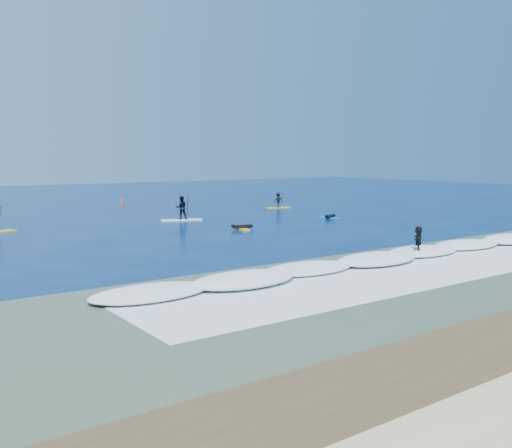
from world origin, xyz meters
TOP-DOWN VIEW (x-y plane):
  - ground at (0.00, 0.00)m, footprint 160.00×160.00m
  - shallow_water at (0.00, -14.00)m, footprint 90.00×13.00m
  - breaking_wave at (0.00, -10.00)m, footprint 40.00×6.00m
  - whitewater at (0.00, -13.00)m, footprint 34.00×5.00m
  - sup_paddler_center at (-1.62, 12.15)m, footprint 3.45×1.88m
  - sup_paddler_right at (11.89, 16.46)m, footprint 2.70×1.20m
  - prone_paddler_near at (-0.90, 4.42)m, footprint 1.62×2.11m
  - prone_paddler_far at (9.34, 6.07)m, footprint 1.51×2.00m
  - wave_surfer at (0.24, -10.32)m, footprint 1.94×1.70m
  - marker_buoy at (0.66, 29.93)m, footprint 0.31×0.31m

SIDE VIEW (x-z plane):
  - ground at x=0.00m, z-range 0.00..0.00m
  - breaking_wave at x=0.00m, z-range -0.15..0.15m
  - whitewater at x=0.00m, z-range -0.01..0.01m
  - shallow_water at x=0.00m, z-range 0.00..0.01m
  - prone_paddler_far at x=9.34m, z-range -0.07..0.34m
  - prone_paddler_near at x=-0.90m, z-range -0.07..0.36m
  - marker_buoy at x=0.66m, z-range -0.05..0.68m
  - sup_paddler_right at x=11.89m, z-range -0.20..1.64m
  - wave_surfer at x=0.24m, z-range 0.09..1.57m
  - sup_paddler_center at x=-1.62m, z-range -0.30..2.06m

